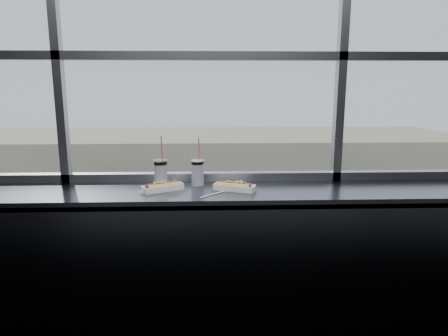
{
  "coord_description": "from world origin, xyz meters",
  "views": [
    {
      "loc": [
        0.05,
        -1.4,
        1.79
      ],
      "look_at": [
        0.15,
        1.23,
        1.25
      ],
      "focal_mm": 32.0,
      "sensor_mm": 36.0,
      "label": 1
    }
  ],
  "objects_px": {
    "soda_cup_right": "(198,171)",
    "car_far_b": "(255,252)",
    "loose_straw": "(213,194)",
    "pedestrian_b": "(212,232)",
    "car_far_a": "(94,253)",
    "hotdog_tray_left": "(163,187)",
    "car_near_c": "(240,312)",
    "tree_left": "(111,201)",
    "tree_center": "(215,207)",
    "pedestrian_d": "(304,230)",
    "car_far_c": "(361,251)",
    "car_near_d": "(337,314)",
    "tree_right": "(356,199)",
    "wrapper": "(145,192)",
    "soda_cup_left": "(161,172)",
    "hotdog_tray_right": "(234,186)"
  },
  "relations": [
    {
      "from": "soda_cup_left",
      "to": "tree_center",
      "type": "height_order",
      "value": "soda_cup_left"
    },
    {
      "from": "car_far_a",
      "to": "car_near_d",
      "type": "bearing_deg",
      "value": -122.81
    },
    {
      "from": "car_far_c",
      "to": "car_near_d",
      "type": "xyz_separation_m",
      "value": [
        -4.36,
        -8.0,
        -0.04
      ]
    },
    {
      "from": "pedestrian_d",
      "to": "tree_left",
      "type": "bearing_deg",
      "value": 179.97
    },
    {
      "from": "car_near_c",
      "to": "tree_left",
      "type": "distance_m",
      "value": 15.5
    },
    {
      "from": "hotdog_tray_left",
      "to": "wrapper",
      "type": "bearing_deg",
      "value": -176.42
    },
    {
      "from": "pedestrian_d",
      "to": "loose_straw",
      "type": "bearing_deg",
      "value": -105.29
    },
    {
      "from": "wrapper",
      "to": "car_far_c",
      "type": "height_order",
      "value": "wrapper"
    },
    {
      "from": "car_far_a",
      "to": "tree_center",
      "type": "xyz_separation_m",
      "value": [
        8.73,
        4.0,
        2.1
      ]
    },
    {
      "from": "car_far_a",
      "to": "pedestrian_b",
      "type": "height_order",
      "value": "car_far_a"
    },
    {
      "from": "hotdog_tray_left",
      "to": "pedestrian_d",
      "type": "relative_size",
      "value": 0.12
    },
    {
      "from": "wrapper",
      "to": "car_near_d",
      "type": "bearing_deg",
      "value": 66.51
    },
    {
      "from": "loose_straw",
      "to": "car_far_a",
      "type": "height_order",
      "value": "loose_straw"
    },
    {
      "from": "hotdog_tray_left",
      "to": "car_near_c",
      "type": "height_order",
      "value": "hotdog_tray_left"
    },
    {
      "from": "car_far_b",
      "to": "pedestrian_b",
      "type": "relative_size",
      "value": 2.92
    },
    {
      "from": "wrapper",
      "to": "pedestrian_b",
      "type": "distance_m",
      "value": 30.45
    },
    {
      "from": "wrapper",
      "to": "car_far_a",
      "type": "xyz_separation_m",
      "value": [
        -7.87,
        24.36,
        -10.95
      ]
    },
    {
      "from": "pedestrian_b",
      "to": "tree_center",
      "type": "xyz_separation_m",
      "value": [
        0.29,
        -0.01,
        2.19
      ]
    },
    {
      "from": "loose_straw",
      "to": "tree_center",
      "type": "height_order",
      "value": "loose_straw"
    },
    {
      "from": "pedestrian_d",
      "to": "tree_center",
      "type": "height_order",
      "value": "tree_center"
    },
    {
      "from": "wrapper",
      "to": "car_near_c",
      "type": "height_order",
      "value": "wrapper"
    },
    {
      "from": "car_far_b",
      "to": "pedestrian_b",
      "type": "bearing_deg",
      "value": 42.86
    },
    {
      "from": "loose_straw",
      "to": "pedestrian_b",
      "type": "height_order",
      "value": "loose_straw"
    },
    {
      "from": "tree_left",
      "to": "tree_center",
      "type": "relative_size",
      "value": 1.17
    },
    {
      "from": "car_far_c",
      "to": "car_near_c",
      "type": "height_order",
      "value": "car_near_c"
    },
    {
      "from": "soda_cup_right",
      "to": "wrapper",
      "type": "xyz_separation_m",
      "value": [
        -0.34,
        -0.22,
        -0.09
      ]
    },
    {
      "from": "hotdog_tray_left",
      "to": "soda_cup_left",
      "type": "bearing_deg",
      "value": 73.47
    },
    {
      "from": "tree_right",
      "to": "pedestrian_b",
      "type": "bearing_deg",
      "value": 179.95
    },
    {
      "from": "hotdog_tray_left",
      "to": "car_near_c",
      "type": "bearing_deg",
      "value": 55.01
    },
    {
      "from": "car_far_a",
      "to": "pedestrian_b",
      "type": "bearing_deg",
      "value": -69.3
    },
    {
      "from": "car_far_a",
      "to": "tree_center",
      "type": "height_order",
      "value": "tree_center"
    },
    {
      "from": "tree_right",
      "to": "car_near_d",
      "type": "bearing_deg",
      "value": -113.69
    },
    {
      "from": "soda_cup_left",
      "to": "car_near_d",
      "type": "relative_size",
      "value": 0.07
    },
    {
      "from": "car_far_b",
      "to": "pedestrian_b",
      "type": "xyz_separation_m",
      "value": [
        -3.12,
        4.01,
        0.01
      ]
    },
    {
      "from": "soda_cup_right",
      "to": "car_far_b",
      "type": "bearing_deg",
      "value": 82.09
    },
    {
      "from": "car_near_d",
      "to": "pedestrian_d",
      "type": "bearing_deg",
      "value": -4.22
    },
    {
      "from": "loose_straw",
      "to": "wrapper",
      "type": "distance_m",
      "value": 0.45
    },
    {
      "from": "car_near_d",
      "to": "tree_right",
      "type": "relative_size",
      "value": 0.98
    },
    {
      "from": "hotdog_tray_right",
      "to": "soda_cup_left",
      "type": "xyz_separation_m",
      "value": [
        -0.51,
        0.12,
        0.08
      ]
    },
    {
      "from": "car_far_b",
      "to": "tree_left",
      "type": "bearing_deg",
      "value": 75.28
    },
    {
      "from": "car_near_d",
      "to": "wrapper",
      "type": "bearing_deg",
      "value": 157.55
    },
    {
      "from": "pedestrian_d",
      "to": "pedestrian_b",
      "type": "xyz_separation_m",
      "value": [
        -7.64,
        0.02,
        -0.12
      ]
    },
    {
      "from": "tree_left",
      "to": "tree_center",
      "type": "xyz_separation_m",
      "value": [
        8.34,
        -0.0,
        -0.57
      ]
    },
    {
      "from": "hotdog_tray_right",
      "to": "car_near_c",
      "type": "height_order",
      "value": "hotdog_tray_right"
    },
    {
      "from": "soda_cup_left",
      "to": "car_far_b",
      "type": "xyz_separation_m",
      "value": [
        3.61,
        24.18,
        -11.14
      ]
    },
    {
      "from": "car_far_a",
      "to": "car_near_d",
      "type": "xyz_separation_m",
      "value": [
        14.98,
        -8.0,
        -0.18
      ]
    },
    {
      "from": "pedestrian_d",
      "to": "tree_center",
      "type": "bearing_deg",
      "value": 179.94
    },
    {
      "from": "wrapper",
      "to": "car_far_c",
      "type": "relative_size",
      "value": 0.02
    },
    {
      "from": "car_far_b",
      "to": "car_far_c",
      "type": "distance_m",
      "value": 7.77
    },
    {
      "from": "tree_left",
      "to": "tree_right",
      "type": "bearing_deg",
      "value": 0.0
    }
  ]
}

